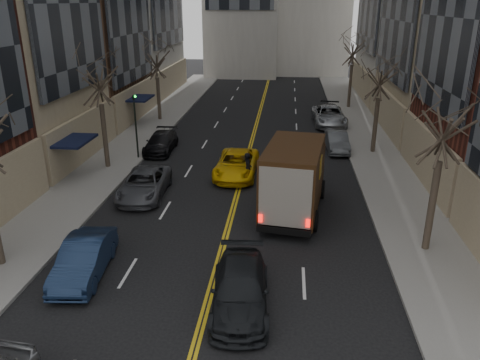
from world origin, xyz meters
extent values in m
cube|color=slate|center=(-9.00, 27.00, 0.07)|extent=(4.00, 66.00, 0.15)
cube|color=slate|center=(9.00, 27.00, 0.07)|extent=(4.00, 66.00, 0.15)
cube|color=black|center=(-10.00, 18.00, 2.40)|extent=(2.00, 3.00, 0.15)
cube|color=black|center=(-10.90, 18.00, 1.35)|extent=(0.20, 3.00, 2.50)
cube|color=black|center=(-10.00, 31.00, 2.40)|extent=(2.00, 3.00, 0.15)
cube|color=black|center=(-10.90, 31.00, 1.35)|extent=(0.20, 3.00, 2.50)
cylinder|color=#382D23|center=(-8.80, 20.00, 2.17)|extent=(0.30, 0.30, 4.05)
cylinder|color=#382D23|center=(-8.80, 33.00, 1.99)|extent=(0.30, 0.30, 3.69)
cylinder|color=#382D23|center=(8.80, 11.00, 2.13)|extent=(0.30, 0.30, 3.96)
cylinder|color=#382D23|center=(8.80, 25.00, 2.04)|extent=(0.30, 0.30, 3.78)
cylinder|color=#382D23|center=(8.80, 40.00, 2.22)|extent=(0.30, 0.30, 4.14)
cylinder|color=black|center=(-7.40, 22.00, 2.05)|extent=(0.12, 0.12, 3.80)
imported|color=black|center=(-7.40, 22.00, 4.40)|extent=(0.15, 0.18, 0.90)
sphere|color=#0CE526|center=(-7.25, 21.90, 4.35)|extent=(0.14, 0.14, 0.14)
cube|color=black|center=(3.11, 14.44, 0.58)|extent=(3.26, 7.07, 0.32)
cube|color=black|center=(3.46, 16.92, 1.65)|extent=(2.73, 2.14, 2.23)
cube|color=black|center=(3.03, 13.86, 2.13)|extent=(3.25, 5.52, 3.19)
cube|color=black|center=(2.65, 11.20, 0.58)|extent=(2.45, 0.53, 0.32)
cube|color=red|center=(1.60, 11.33, 1.06)|extent=(0.20, 0.09, 0.37)
cube|color=red|center=(3.70, 11.03, 1.06)|extent=(0.20, 0.09, 0.37)
cube|color=gold|center=(1.75, 14.10, 2.77)|extent=(0.18, 0.95, 0.96)
cube|color=gold|center=(4.32, 13.74, 2.77)|extent=(0.18, 0.95, 0.96)
cylinder|color=black|center=(2.18, 16.83, 0.51)|extent=(0.44, 1.05, 1.02)
cylinder|color=black|center=(4.66, 16.48, 0.51)|extent=(0.44, 1.05, 1.02)
cylinder|color=black|center=(1.62, 12.83, 0.51)|extent=(0.44, 1.05, 1.02)
cylinder|color=black|center=(4.10, 12.48, 0.51)|extent=(0.44, 1.05, 1.02)
imported|color=black|center=(1.20, 6.27, 0.71)|extent=(2.31, 5.01, 1.42)
cube|color=black|center=(1.20, 6.98, 1.28)|extent=(0.13, 0.04, 0.09)
cube|color=blue|center=(1.20, 6.95, 1.28)|extent=(0.10, 0.01, 0.06)
imported|color=#E8B409|center=(-0.36, 19.54, 0.73)|extent=(2.57, 5.34, 1.47)
imported|color=black|center=(0.45, 18.17, 0.96)|extent=(0.66, 0.81, 1.92)
imported|color=#13213D|center=(-5.10, 7.69, 0.73)|extent=(1.96, 4.58, 1.47)
imported|color=#48494F|center=(-5.10, 15.78, 0.70)|extent=(2.57, 5.17, 1.41)
imported|color=black|center=(-6.30, 23.94, 0.67)|extent=(1.97, 4.63, 1.33)
imported|color=#93959A|center=(-6.30, 24.05, 0.64)|extent=(1.83, 3.87, 1.28)
imported|color=#44484B|center=(6.30, 25.34, 0.67)|extent=(1.57, 4.14, 1.35)
imported|color=#A8ABB0|center=(6.30, 32.89, 0.80)|extent=(2.95, 5.91, 1.61)
imported|color=black|center=(6.30, 34.18, 0.72)|extent=(2.64, 5.19, 1.44)
camera|label=1|loc=(2.59, -7.59, 10.19)|focal=35.00mm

